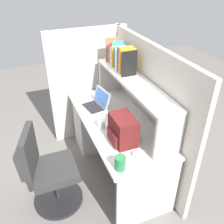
# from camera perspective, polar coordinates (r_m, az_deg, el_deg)

# --- Properties ---
(ground_plane) EXTENTS (8.00, 8.00, 0.00)m
(ground_plane) POSITION_cam_1_polar(r_m,az_deg,el_deg) (3.21, 0.85, -12.78)
(ground_plane) COLOR slate
(desk) EXTENTS (1.60, 0.70, 0.73)m
(desk) POSITION_cam_1_polar(r_m,az_deg,el_deg) (3.23, -1.75, -3.11)
(desk) COLOR silver
(desk) RESTS_ON ground_plane
(cubicle_partition_rear) EXTENTS (1.84, 0.05, 1.55)m
(cubicle_partition_rear) POSITION_cam_1_polar(r_m,az_deg,el_deg) (2.86, 8.01, 0.44)
(cubicle_partition_rear) COLOR #BCB5A8
(cubicle_partition_rear) RESTS_ON ground_plane
(cubicle_partition_left) EXTENTS (0.05, 1.06, 1.55)m
(cubicle_partition_left) POSITION_cam_1_polar(r_m,az_deg,el_deg) (3.40, -5.37, 6.02)
(cubicle_partition_left) COLOR #BCB5A8
(cubicle_partition_left) RESTS_ON ground_plane
(overhead_hutch) EXTENTS (1.44, 0.28, 0.45)m
(overhead_hutch) POSITION_cam_1_polar(r_m,az_deg,el_deg) (2.64, 5.07, 5.35)
(overhead_hutch) COLOR beige
(overhead_hutch) RESTS_ON desk
(reference_books_on_shelf) EXTENTS (0.51, 0.19, 0.29)m
(reference_books_on_shelf) POSITION_cam_1_polar(r_m,az_deg,el_deg) (2.84, 2.08, 12.45)
(reference_books_on_shelf) COLOR olive
(reference_books_on_shelf) RESTS_ON overhead_hutch
(laptop) EXTENTS (0.35, 0.31, 0.22)m
(laptop) POSITION_cam_1_polar(r_m,az_deg,el_deg) (2.95, -3.60, 1.90)
(laptop) COLOR #B7BABF
(laptop) RESTS_ON desk
(backpack) EXTENTS (0.30, 0.23, 0.28)m
(backpack) POSITION_cam_1_polar(r_m,az_deg,el_deg) (2.37, 2.44, -4.14)
(backpack) COLOR #591919
(backpack) RESTS_ON desk
(computer_mouse) EXTENTS (0.09, 0.12, 0.03)m
(computer_mouse) POSITION_cam_1_polar(r_m,az_deg,el_deg) (2.30, 6.03, -9.49)
(computer_mouse) COLOR silver
(computer_mouse) RESTS_ON desk
(paper_cup) EXTENTS (0.08, 0.08, 0.09)m
(paper_cup) POSITION_cam_1_polar(r_m,az_deg,el_deg) (2.60, -2.48, -2.82)
(paper_cup) COLOR white
(paper_cup) RESTS_ON desk
(tissue_box) EXTENTS (0.24, 0.17, 0.10)m
(tissue_box) POSITION_cam_1_polar(r_m,az_deg,el_deg) (2.66, 0.89, -1.74)
(tissue_box) COLOR #9E7F60
(tissue_box) RESTS_ON desk
(snack_canister) EXTENTS (0.10, 0.10, 0.13)m
(snack_canister) POSITION_cam_1_polar(r_m,az_deg,el_deg) (2.12, 1.88, -11.67)
(snack_canister) COLOR #26723F
(snack_canister) RESTS_ON desk
(office_chair) EXTENTS (0.52, 0.54, 0.93)m
(office_chair) POSITION_cam_1_polar(r_m,az_deg,el_deg) (2.66, -14.27, -13.78)
(office_chair) COLOR black
(office_chair) RESTS_ON ground_plane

